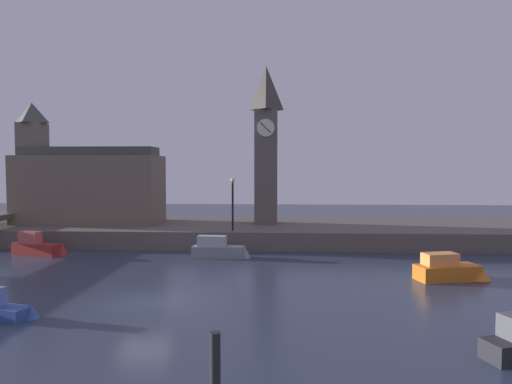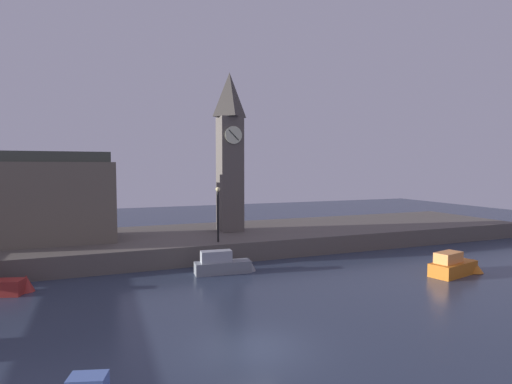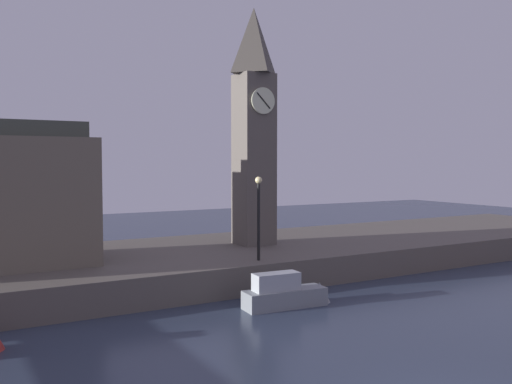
{
  "view_description": "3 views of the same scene",
  "coord_description": "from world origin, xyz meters",
  "px_view_note": "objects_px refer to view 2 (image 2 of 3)",
  "views": [
    {
      "loc": [
        6.64,
        -22.32,
        6.71
      ],
      "look_at": [
        4.71,
        15.98,
        4.6
      ],
      "focal_mm": 32.76,
      "sensor_mm": 36.0,
      "label": 1
    },
    {
      "loc": [
        -5.67,
        -14.67,
        7.31
      ],
      "look_at": [
        6.6,
        16.68,
        5.22
      ],
      "focal_mm": 28.22,
      "sensor_mm": 36.0,
      "label": 2
    },
    {
      "loc": [
        -11.13,
        -8.95,
        6.52
      ],
      "look_at": [
        3.66,
        16.84,
        4.9
      ],
      "focal_mm": 38.68,
      "sensor_mm": 36.0,
      "label": 3
    }
  ],
  "objects_px": {
    "boat_cruiser_grey": "(226,264)",
    "boat_patrol_orange": "(456,266)",
    "parliament_hall": "(17,197)",
    "streetlamp": "(218,208)",
    "clock_tower": "(230,149)"
  },
  "relations": [
    {
      "from": "streetlamp",
      "to": "parliament_hall",
      "type": "bearing_deg",
      "value": 161.17
    },
    {
      "from": "clock_tower",
      "to": "boat_cruiser_grey",
      "type": "relative_size",
      "value": 3.22
    },
    {
      "from": "parliament_hall",
      "to": "boat_patrol_orange",
      "type": "height_order",
      "value": "parliament_hall"
    },
    {
      "from": "boat_cruiser_grey",
      "to": "boat_patrol_orange",
      "type": "bearing_deg",
      "value": -22.82
    },
    {
      "from": "boat_cruiser_grey",
      "to": "boat_patrol_orange",
      "type": "relative_size",
      "value": 0.96
    },
    {
      "from": "parliament_hall",
      "to": "boat_cruiser_grey",
      "type": "relative_size",
      "value": 2.95
    },
    {
      "from": "parliament_hall",
      "to": "boat_cruiser_grey",
      "type": "distance_m",
      "value": 16.85
    },
    {
      "from": "parliament_hall",
      "to": "boat_patrol_orange",
      "type": "relative_size",
      "value": 2.82
    },
    {
      "from": "boat_cruiser_grey",
      "to": "boat_patrol_orange",
      "type": "height_order",
      "value": "boat_cruiser_grey"
    },
    {
      "from": "streetlamp",
      "to": "boat_patrol_orange",
      "type": "relative_size",
      "value": 0.93
    },
    {
      "from": "clock_tower",
      "to": "boat_patrol_orange",
      "type": "bearing_deg",
      "value": -52.03
    },
    {
      "from": "boat_cruiser_grey",
      "to": "streetlamp",
      "type": "bearing_deg",
      "value": 82.31
    },
    {
      "from": "parliament_hall",
      "to": "streetlamp",
      "type": "bearing_deg",
      "value": -18.83
    },
    {
      "from": "streetlamp",
      "to": "boat_patrol_orange",
      "type": "bearing_deg",
      "value": -34.7
    },
    {
      "from": "boat_cruiser_grey",
      "to": "clock_tower",
      "type": "bearing_deg",
      "value": 70.46
    }
  ]
}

